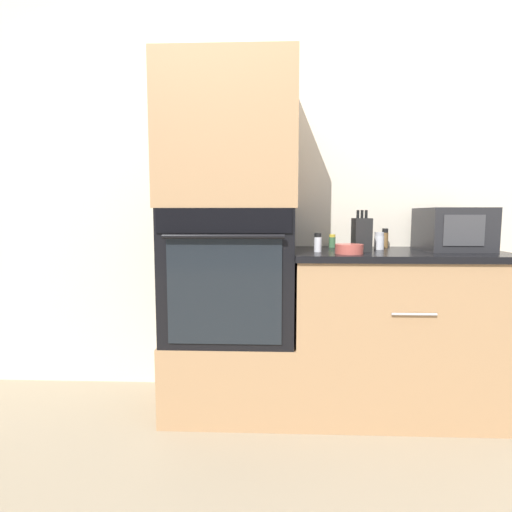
# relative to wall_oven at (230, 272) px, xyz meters

# --- Properties ---
(ground_plane) EXTENTS (12.00, 12.00, 0.00)m
(ground_plane) POSITION_rel_wall_oven_xyz_m (0.36, -0.30, -0.80)
(ground_plane) COLOR gray
(wall_back) EXTENTS (8.00, 0.05, 2.50)m
(wall_back) POSITION_rel_wall_oven_xyz_m (0.36, 0.33, 0.45)
(wall_back) COLOR beige
(wall_back) RESTS_ON ground_plane
(oven_cabinet_base) EXTENTS (0.73, 0.60, 0.44)m
(oven_cabinet_base) POSITION_rel_wall_oven_xyz_m (0.00, 0.00, -0.58)
(oven_cabinet_base) COLOR #A87F56
(oven_cabinet_base) RESTS_ON ground_plane
(wall_oven) EXTENTS (0.70, 0.64, 0.73)m
(wall_oven) POSITION_rel_wall_oven_xyz_m (0.00, 0.00, 0.00)
(wall_oven) COLOR black
(wall_oven) RESTS_ON oven_cabinet_base
(oven_cabinet_upper) EXTENTS (0.73, 0.60, 0.77)m
(oven_cabinet_upper) POSITION_rel_wall_oven_xyz_m (0.00, 0.00, 0.75)
(oven_cabinet_upper) COLOR #A87F56
(oven_cabinet_upper) RESTS_ON wall_oven
(counter_unit) EXTENTS (1.17, 0.63, 0.93)m
(counter_unit) POSITION_rel_wall_oven_xyz_m (0.94, 0.00, -0.33)
(counter_unit) COLOR #A87F56
(counter_unit) RESTS_ON ground_plane
(microwave) EXTENTS (0.34, 0.36, 0.24)m
(microwave) POSITION_rel_wall_oven_xyz_m (1.27, 0.06, 0.25)
(microwave) COLOR #232326
(microwave) RESTS_ON counter_unit
(knife_block) EXTENTS (0.09, 0.14, 0.23)m
(knife_block) POSITION_rel_wall_oven_xyz_m (0.74, 0.00, 0.22)
(knife_block) COLOR black
(knife_block) RESTS_ON counter_unit
(bowl) EXTENTS (0.14, 0.14, 0.05)m
(bowl) POSITION_rel_wall_oven_xyz_m (0.64, -0.17, 0.15)
(bowl) COLOR #B24C42
(bowl) RESTS_ON counter_unit
(condiment_jar_near) EXTENTS (0.04, 0.04, 0.12)m
(condiment_jar_near) POSITION_rel_wall_oven_xyz_m (0.93, 0.21, 0.18)
(condiment_jar_near) COLOR brown
(condiment_jar_near) RESTS_ON counter_unit
(condiment_jar_mid) EXTENTS (0.06, 0.06, 0.10)m
(condiment_jar_mid) POSITION_rel_wall_oven_xyz_m (0.86, 0.09, 0.18)
(condiment_jar_mid) COLOR silver
(condiment_jar_mid) RESTS_ON counter_unit
(condiment_jar_far) EXTENTS (0.04, 0.04, 0.10)m
(condiment_jar_far) POSITION_rel_wall_oven_xyz_m (0.49, -0.07, 0.18)
(condiment_jar_far) COLOR silver
(condiment_jar_far) RESTS_ON counter_unit
(condiment_jar_back) EXTENTS (0.04, 0.04, 0.08)m
(condiment_jar_back) POSITION_rel_wall_oven_xyz_m (0.61, 0.23, 0.17)
(condiment_jar_back) COLOR #427047
(condiment_jar_back) RESTS_ON counter_unit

